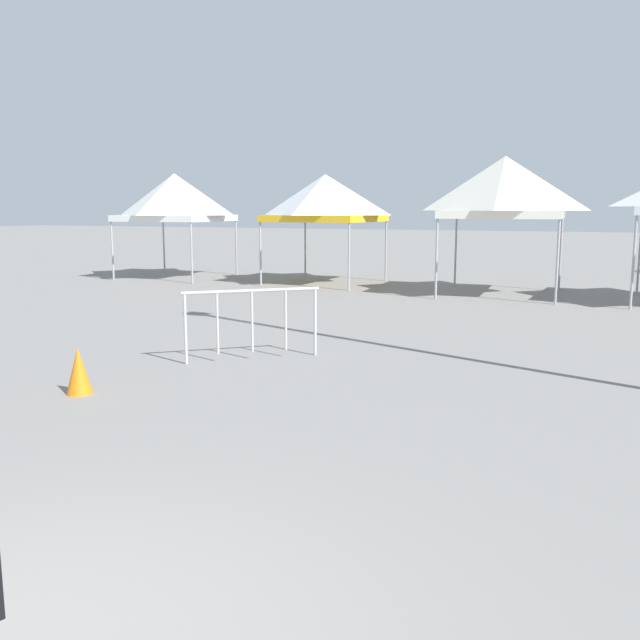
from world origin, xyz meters
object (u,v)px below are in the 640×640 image
object	(u,v)px
canopy_tent_behind_left	(504,187)
traffic_cone_lot_center	(79,371)
canopy_tent_behind_right	(325,198)
crowd_barrier_by_lift	(252,310)
canopy_tent_far_right	(175,197)

from	to	relation	value
canopy_tent_behind_left	traffic_cone_lot_center	distance (m)	12.78
canopy_tent_behind_right	traffic_cone_lot_center	size ratio (longest dim) A/B	5.67
canopy_tent_behind_right	crowd_barrier_by_lift	world-z (taller)	canopy_tent_behind_right
canopy_tent_behind_right	canopy_tent_behind_left	size ratio (longest dim) A/B	0.91
canopy_tent_behind_right	canopy_tent_far_right	bearing A→B (deg)	-176.82
canopy_tent_behind_left	canopy_tent_far_right	bearing A→B (deg)	176.92
crowd_barrier_by_lift	canopy_tent_far_right	bearing A→B (deg)	129.55
canopy_tent_behind_right	canopy_tent_behind_left	world-z (taller)	canopy_tent_behind_left
canopy_tent_behind_right	canopy_tent_behind_left	bearing A→B (deg)	-9.07
canopy_tent_behind_right	traffic_cone_lot_center	bearing A→B (deg)	-80.81
canopy_tent_far_right	canopy_tent_behind_right	distance (m)	5.22
canopy_tent_far_right	crowd_barrier_by_lift	bearing A→B (deg)	-50.45
traffic_cone_lot_center	crowd_barrier_by_lift	bearing A→B (deg)	67.96
canopy_tent_behind_left	crowd_barrier_by_lift	world-z (taller)	canopy_tent_behind_left
canopy_tent_behind_right	crowd_barrier_by_lift	distance (m)	11.00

